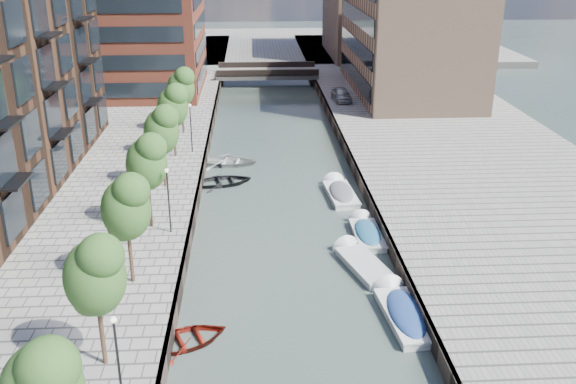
{
  "coord_description": "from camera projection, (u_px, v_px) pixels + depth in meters",
  "views": [
    {
      "loc": [
        -2.04,
        -12.04,
        17.74
      ],
      "look_at": [
        0.0,
        23.92,
        3.5
      ],
      "focal_mm": 40.0,
      "sensor_mm": 36.0,
      "label": 1
    }
  ],
  "objects": [
    {
      "name": "lamp_1",
      "position": [
        168.0,
        194.0,
        38.42
      ],
      "size": [
        0.24,
        0.24,
        4.12
      ],
      "color": "black",
      "rests_on": "quay_left"
    },
    {
      "name": "quay_wall_left",
      "position": [
        206.0,
        157.0,
        54.45
      ],
      "size": [
        0.25,
        140.0,
        1.0
      ],
      "primitive_type": "cube",
      "color": "#332823",
      "rests_on": "ground"
    },
    {
      "name": "sloop_4",
      "position": [
        223.0,
        184.0,
        49.8
      ],
      "size": [
        5.15,
        4.18,
        0.94
      ],
      "primitive_type": "imported",
      "rotation": [
        0.0,
        0.0,
        1.8
      ],
      "color": "black",
      "rests_on": "ground"
    },
    {
      "name": "sloop_2",
      "position": [
        186.0,
        343.0,
        30.21
      ],
      "size": [
        4.99,
        4.39,
        0.86
      ],
      "primitive_type": "imported",
      "rotation": [
        0.0,
        0.0,
        1.99
      ],
      "color": "maroon",
      "rests_on": "ground"
    },
    {
      "name": "water",
      "position": [
        277.0,
        161.0,
        54.95
      ],
      "size": [
        300.0,
        300.0,
        0.0
      ],
      "primitive_type": "plane",
      "color": "#38473F",
      "rests_on": "ground"
    },
    {
      "name": "motorboat_3",
      "position": [
        366.0,
        232.0,
        41.16
      ],
      "size": [
        1.76,
        4.89,
        1.62
      ],
      "color": "silver",
      "rests_on": "ground"
    },
    {
      "name": "tree_6",
      "position": [
        181.0,
        86.0,
        58.12
      ],
      "size": [
        2.5,
        2.5,
        5.95
      ],
      "color": "#382619",
      "rests_on": "quay_left"
    },
    {
      "name": "motorboat_2",
      "position": [
        360.0,
        263.0,
        37.49
      ],
      "size": [
        3.15,
        5.46,
        1.72
      ],
      "color": "silver",
      "rests_on": "ground"
    },
    {
      "name": "tree_2",
      "position": [
        126.0,
        205.0,
        32.13
      ],
      "size": [
        2.5,
        2.5,
        5.95
      ],
      "color": "#382619",
      "rests_on": "quay_left"
    },
    {
      "name": "tree_1",
      "position": [
        94.0,
        273.0,
        25.63
      ],
      "size": [
        2.5,
        2.5,
        5.95
      ],
      "color": "#382619",
      "rests_on": "quay_left"
    },
    {
      "name": "quay_right",
      "position": [
        461.0,
        152.0,
        55.61
      ],
      "size": [
        20.0,
        140.0,
        1.0
      ],
      "primitive_type": "cube",
      "color": "gray",
      "rests_on": "ground"
    },
    {
      "name": "tree_5",
      "position": [
        172.0,
        105.0,
        51.62
      ],
      "size": [
        2.5,
        2.5,
        5.95
      ],
      "color": "#382619",
      "rests_on": "quay_left"
    },
    {
      "name": "far_closure",
      "position": [
        263.0,
        46.0,
        110.48
      ],
      "size": [
        80.0,
        40.0,
        1.0
      ],
      "primitive_type": "cube",
      "color": "gray",
      "rests_on": "ground"
    },
    {
      "name": "tan_block_near",
      "position": [
        409.0,
        30.0,
        73.28
      ],
      "size": [
        12.0,
        25.0,
        14.0
      ],
      "primitive_type": "cube",
      "color": "#A07B62",
      "rests_on": "quay_right"
    },
    {
      "name": "motorboat_0",
      "position": [
        403.0,
        312.0,
        32.34
      ],
      "size": [
        2.4,
        5.68,
        1.84
      ],
      "color": "white",
      "rests_on": "ground"
    },
    {
      "name": "bridge",
      "position": [
        267.0,
        73.0,
        84.15
      ],
      "size": [
        13.0,
        6.0,
        1.3
      ],
      "color": "gray",
      "rests_on": "ground"
    },
    {
      "name": "car",
      "position": [
        341.0,
        94.0,
        70.97
      ],
      "size": [
        2.14,
        4.48,
        1.48
      ],
      "primitive_type": "imported",
      "rotation": [
        0.0,
        0.0,
        0.09
      ],
      "color": "#A5A7AA",
      "rests_on": "quay_right"
    },
    {
      "name": "sloop_3",
      "position": [
        228.0,
        165.0,
        54.12
      ],
      "size": [
        5.46,
        4.25,
        1.04
      ],
      "primitive_type": "imported",
      "rotation": [
        0.0,
        0.0,
        1.43
      ],
      "color": "#B5B5B3",
      "rests_on": "ground"
    },
    {
      "name": "tree_4",
      "position": [
        161.0,
        129.0,
        45.12
      ],
      "size": [
        2.5,
        2.5,
        5.95
      ],
      "color": "#382619",
      "rests_on": "quay_left"
    },
    {
      "name": "tan_block_far",
      "position": [
        369.0,
        1.0,
        97.05
      ],
      "size": [
        12.0,
        20.0,
        16.0
      ],
      "primitive_type": "cube",
      "color": "#A07B62",
      "rests_on": "quay_right"
    },
    {
      "name": "tree_3",
      "position": [
        146.0,
        161.0,
        38.63
      ],
      "size": [
        2.5,
        2.5,
        5.95
      ],
      "color": "#382619",
      "rests_on": "quay_left"
    },
    {
      "name": "quay_wall_right",
      "position": [
        348.0,
        154.0,
        55.09
      ],
      "size": [
        0.25,
        140.0,
        1.0
      ],
      "primitive_type": "cube",
      "color": "#332823",
      "rests_on": "ground"
    },
    {
      "name": "motorboat_4",
      "position": [
        340.0,
        192.0,
        47.58
      ],
      "size": [
        2.25,
        5.47,
        1.78
      ],
      "color": "white",
      "rests_on": "ground"
    },
    {
      "name": "lamp_0",
      "position": [
        117.0,
        354.0,
        23.57
      ],
      "size": [
        0.24,
        0.24,
        4.12
      ],
      "color": "black",
      "rests_on": "quay_left"
    },
    {
      "name": "lamp_2",
      "position": [
        191.0,
        123.0,
        53.28
      ],
      "size": [
        0.24,
        0.24,
        4.12
      ],
      "color": "black",
      "rests_on": "quay_left"
    }
  ]
}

